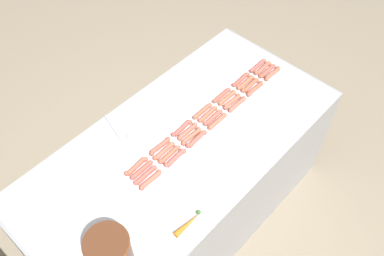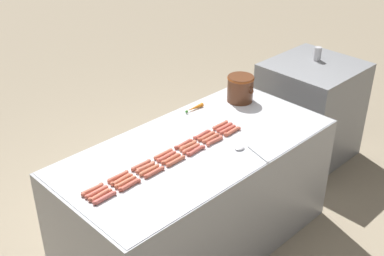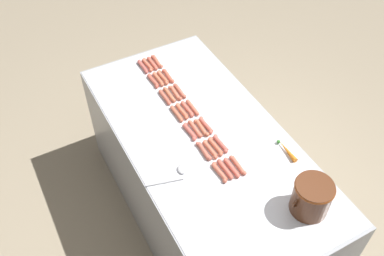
{
  "view_description": "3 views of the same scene",
  "coord_description": "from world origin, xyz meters",
  "px_view_note": "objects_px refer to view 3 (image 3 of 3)",
  "views": [
    {
      "loc": [
        -1.02,
        1.0,
        2.8
      ],
      "look_at": [
        0.01,
        -0.11,
        0.9
      ],
      "focal_mm": 39.03,
      "sensor_mm": 36.0,
      "label": 1
    },
    {
      "loc": [
        2.03,
        -2.03,
        2.64
      ],
      "look_at": [
        -0.1,
        0.05,
        0.94
      ],
      "focal_mm": 46.47,
      "sensor_mm": 36.0,
      "label": 2
    },
    {
      "loc": [
        0.92,
        1.54,
        2.88
      ],
      "look_at": [
        0.04,
        -0.09,
        0.89
      ],
      "focal_mm": 40.34,
      "sensor_mm": 36.0,
      "label": 3
    }
  ],
  "objects_px": {
    "hot_dog_24": "(177,114)",
    "hot_dog_7": "(152,63)",
    "hot_dog_21": "(143,67)",
    "hot_dog_27": "(219,172)",
    "hot_dog_17": "(182,111)",
    "hot_dog_10": "(187,109)",
    "hot_dog_12": "(215,147)",
    "hot_dog_26": "(204,151)",
    "carrot": "(287,150)",
    "hot_dog_8": "(163,77)",
    "hot_dog_22": "(153,81)",
    "hot_dog_18": "(195,129)",
    "hot_dog_19": "(210,149)",
    "hot_dog_16": "(169,95)",
    "hot_dog_4": "(206,125)",
    "hot_dog_20": "(225,169)",
    "hot_dog_2": "(180,91)",
    "hot_dog_23": "(165,97)",
    "hot_dog_11": "(201,128)",
    "hot_dog_13": "(232,168)",
    "bean_pot": "(312,196)",
    "hot_dog_25": "(190,132)",
    "hot_dog_5": "(221,144)",
    "hot_dog_9": "(175,93)",
    "hot_dog_1": "(168,76)",
    "hot_dog_0": "(157,61)",
    "hot_dog_14": "(148,65)",
    "serving_spoon": "(176,173)",
    "hot_dog_3": "(192,107)",
    "hot_dog_6": "(238,165)"
  },
  "relations": [
    {
      "from": "hot_dog_24",
      "to": "hot_dog_7",
      "type": "bearing_deg",
      "value": -98.37
    },
    {
      "from": "hot_dog_21",
      "to": "hot_dog_27",
      "type": "bearing_deg",
      "value": 89.84
    },
    {
      "from": "hot_dog_17",
      "to": "hot_dog_10",
      "type": "bearing_deg",
      "value": -177.34
    },
    {
      "from": "hot_dog_12",
      "to": "hot_dog_26",
      "type": "distance_m",
      "value": 0.08
    },
    {
      "from": "carrot",
      "to": "hot_dog_27",
      "type": "bearing_deg",
      "value": -6.86
    },
    {
      "from": "hot_dog_8",
      "to": "carrot",
      "type": "xyz_separation_m",
      "value": [
        -0.36,
        0.97,
        0.0
      ]
    },
    {
      "from": "hot_dog_24",
      "to": "hot_dog_22",
      "type": "bearing_deg",
      "value": -90.45
    },
    {
      "from": "hot_dog_18",
      "to": "hot_dog_19",
      "type": "distance_m",
      "value": 0.19
    },
    {
      "from": "hot_dog_8",
      "to": "hot_dog_17",
      "type": "distance_m",
      "value": 0.37
    },
    {
      "from": "hot_dog_16",
      "to": "hot_dog_4",
      "type": "bearing_deg",
      "value": 101.94
    },
    {
      "from": "hot_dog_16",
      "to": "hot_dog_18",
      "type": "xyz_separation_m",
      "value": [
        -0.0,
        0.36,
        0.0
      ]
    },
    {
      "from": "hot_dog_20",
      "to": "hot_dog_26",
      "type": "distance_m",
      "value": 0.18
    },
    {
      "from": "hot_dog_4",
      "to": "hot_dog_19",
      "type": "height_order",
      "value": "same"
    },
    {
      "from": "hot_dog_24",
      "to": "hot_dog_27",
      "type": "distance_m",
      "value": 0.54
    },
    {
      "from": "hot_dog_2",
      "to": "hot_dog_7",
      "type": "xyz_separation_m",
      "value": [
        0.04,
        -0.36,
        0.0
      ]
    },
    {
      "from": "hot_dog_16",
      "to": "hot_dog_2",
      "type": "bearing_deg",
      "value": -179.49
    },
    {
      "from": "hot_dog_16",
      "to": "hot_dog_23",
      "type": "bearing_deg",
      "value": 10.99
    },
    {
      "from": "hot_dog_4",
      "to": "hot_dog_18",
      "type": "height_order",
      "value": "same"
    },
    {
      "from": "hot_dog_11",
      "to": "hot_dog_13",
      "type": "distance_m",
      "value": 0.36
    },
    {
      "from": "hot_dog_23",
      "to": "hot_dog_22",
      "type": "bearing_deg",
      "value": -90.64
    },
    {
      "from": "hot_dog_20",
      "to": "bean_pot",
      "type": "distance_m",
      "value": 0.51
    },
    {
      "from": "bean_pot",
      "to": "hot_dog_19",
      "type": "bearing_deg",
      "value": -66.51
    },
    {
      "from": "hot_dog_16",
      "to": "hot_dog_25",
      "type": "height_order",
      "value": "same"
    },
    {
      "from": "hot_dog_27",
      "to": "hot_dog_24",
      "type": "bearing_deg",
      "value": -89.93
    },
    {
      "from": "hot_dog_5",
      "to": "hot_dog_17",
      "type": "height_order",
      "value": "same"
    },
    {
      "from": "hot_dog_10",
      "to": "hot_dog_27",
      "type": "distance_m",
      "value": 0.56
    },
    {
      "from": "hot_dog_5",
      "to": "hot_dog_7",
      "type": "height_order",
      "value": "same"
    },
    {
      "from": "hot_dog_4",
      "to": "hot_dog_24",
      "type": "bearing_deg",
      "value": -56.98
    },
    {
      "from": "hot_dog_5",
      "to": "hot_dog_13",
      "type": "height_order",
      "value": "same"
    },
    {
      "from": "hot_dog_7",
      "to": "hot_dog_9",
      "type": "xyz_separation_m",
      "value": [
        -0.0,
        0.37,
        0.0
      ]
    },
    {
      "from": "hot_dog_1",
      "to": "hot_dog_4",
      "type": "xyz_separation_m",
      "value": [
        0.0,
        0.55,
        0.0
      ]
    },
    {
      "from": "hot_dog_10",
      "to": "hot_dog_23",
      "type": "xyz_separation_m",
      "value": [
        0.08,
        -0.17,
        0.0
      ]
    },
    {
      "from": "hot_dog_22",
      "to": "hot_dog_27",
      "type": "bearing_deg",
      "value": 89.86
    },
    {
      "from": "hot_dog_21",
      "to": "hot_dog_23",
      "type": "height_order",
      "value": "same"
    },
    {
      "from": "hot_dog_10",
      "to": "carrot",
      "type": "distance_m",
      "value": 0.7
    },
    {
      "from": "hot_dog_0",
      "to": "hot_dog_14",
      "type": "bearing_deg",
      "value": 1.93
    },
    {
      "from": "hot_dog_10",
      "to": "hot_dog_20",
      "type": "distance_m",
      "value": 0.55
    },
    {
      "from": "hot_dog_18",
      "to": "hot_dog_20",
      "type": "height_order",
      "value": "same"
    },
    {
      "from": "hot_dog_19",
      "to": "serving_spoon",
      "type": "xyz_separation_m",
      "value": [
        0.26,
        0.06,
        -0.01
      ]
    },
    {
      "from": "hot_dog_0",
      "to": "hot_dog_9",
      "type": "xyz_separation_m",
      "value": [
        0.04,
        0.37,
        0.0
      ]
    },
    {
      "from": "hot_dog_4",
      "to": "hot_dog_24",
      "type": "xyz_separation_m",
      "value": [
        0.12,
        -0.18,
        0.0
      ]
    },
    {
      "from": "hot_dog_3",
      "to": "hot_dog_7",
      "type": "distance_m",
      "value": 0.55
    },
    {
      "from": "hot_dog_6",
      "to": "hot_dog_24",
      "type": "distance_m",
      "value": 0.56
    },
    {
      "from": "hot_dog_22",
      "to": "hot_dog_25",
      "type": "relative_size",
      "value": 1.0
    },
    {
      "from": "hot_dog_1",
      "to": "hot_dog_9",
      "type": "xyz_separation_m",
      "value": [
        0.04,
        0.18,
        0.0
      ]
    },
    {
      "from": "hot_dog_1",
      "to": "hot_dog_13",
      "type": "bearing_deg",
      "value": 87.5
    },
    {
      "from": "hot_dog_14",
      "to": "hot_dog_23",
      "type": "relative_size",
      "value": 1.0
    },
    {
      "from": "carrot",
      "to": "hot_dog_18",
      "type": "bearing_deg",
      "value": -46.31
    },
    {
      "from": "hot_dog_16",
      "to": "hot_dog_27",
      "type": "xyz_separation_m",
      "value": [
        0.04,
        0.73,
        0.0
      ]
    },
    {
      "from": "hot_dog_13",
      "to": "hot_dog_24",
      "type": "xyz_separation_m",
      "value": [
        0.08,
        -0.55,
        0.0
      ]
    }
  ]
}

